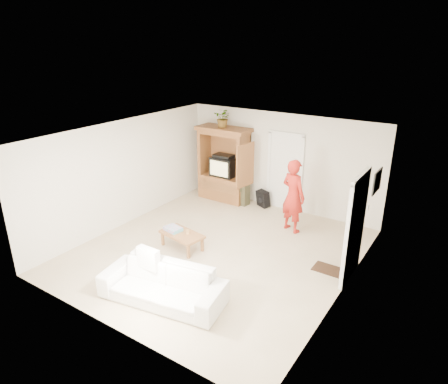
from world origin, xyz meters
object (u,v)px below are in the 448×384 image
object	(u,v)px
man	(293,196)
sofa	(162,284)
coffee_table	(182,235)
armoire	(225,169)

from	to	relation	value
man	sofa	distance (m)	3.94
coffee_table	armoire	bearing A→B (deg)	115.09
man	coffee_table	bearing A→B (deg)	71.32
sofa	armoire	bearing A→B (deg)	100.84
armoire	sofa	size ratio (longest dim) A/B	0.94
coffee_table	sofa	bearing A→B (deg)	-51.89
armoire	coffee_table	size ratio (longest dim) A/B	1.99
armoire	coffee_table	distance (m)	3.16
armoire	man	world-z (taller)	armoire
armoire	man	distance (m)	2.62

